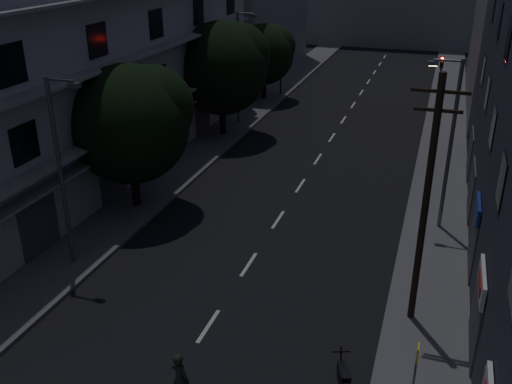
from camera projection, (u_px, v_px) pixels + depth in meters
The scene contains 17 objects.
ground at pixel (319, 156), 36.69m from camera, with size 160.00×160.00×0.00m, color black.
sidewalk_left at pixel (212, 143), 38.81m from camera, with size 3.00×90.00×0.15m, color #565659.
sidewalk_right at pixel (441, 169), 34.50m from camera, with size 3.00×90.00×0.15m, color #565659.
lane_markings at pixel (338, 128), 42.10m from camera, with size 0.15×60.50×0.01m.
building_left at pixel (83, 55), 31.21m from camera, with size 7.00×36.00×14.00m.
building_far_end at pixel (397, 4), 73.65m from camera, with size 24.00×8.00×10.00m, color slate.
tree_near at pixel (131, 120), 27.89m from camera, with size 5.94×5.94×7.33m.
tree_mid at pixel (223, 65), 38.60m from camera, with size 6.32×6.32×7.77m.
tree_far at pixel (265, 52), 48.05m from camera, with size 5.06×5.06×6.26m.
traffic_signal_far_right at pixel (441, 71), 45.58m from camera, with size 0.28×0.37×4.10m.
traffic_signal_far_left at pixel (281, 60), 49.63m from camera, with size 0.28×0.37×4.10m.
street_lamp_left_near at pixel (62, 165), 22.69m from camera, with size 1.51×0.25×8.00m.
street_lamp_right at pixel (449, 138), 25.77m from camera, with size 1.51×0.25×8.00m.
street_lamp_left_far at pixel (240, 63), 41.32m from camera, with size 1.51×0.25×8.00m.
utility_pole at pixel (426, 200), 19.03m from camera, with size 1.80×0.24×9.00m.
bus_stop_sign at pixel (415, 369), 15.88m from camera, with size 0.06×0.35×2.52m.
motorcycle at pixel (344, 381), 17.40m from camera, with size 0.89×1.88×1.26m.
Camera 1 is at (6.95, -8.97, 12.87)m, focal length 40.00 mm.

